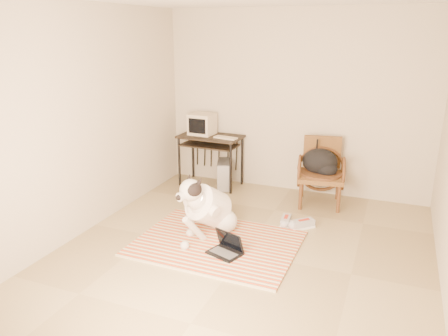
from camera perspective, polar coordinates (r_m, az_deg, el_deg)
The scene contains 15 objects.
floor at distance 4.96m, azimuth 2.49°, elevation -11.08°, with size 4.50×4.50×0.00m, color #97865D.
wall_back at distance 6.60m, azimuth 9.27°, elevation 8.39°, with size 4.50×4.50×0.00m, color #BAAE99.
wall_front at distance 2.56m, azimuth -14.33°, elevation -6.59°, with size 4.50×4.50×0.00m, color #BAAE99.
wall_left at distance 5.45m, azimuth -17.64°, elevation 5.89°, with size 4.50×4.50×0.00m, color #BAAE99.
rug at distance 5.15m, azimuth -0.96°, elevation -9.78°, with size 1.85×1.42×0.02m.
dog at distance 5.28m, azimuth -2.08°, elevation -5.25°, with size 0.62×1.13×0.82m.
laptop at distance 4.89m, azimuth 0.32°, elevation -10.40°, with size 0.42×0.36×0.25m.
computer_desk at distance 6.82m, azimuth -1.81°, elevation 3.29°, with size 0.99×0.58×0.81m.
crt_monitor at distance 6.88m, azimuth -2.87°, elevation 5.76°, with size 0.38×0.37×0.32m.
desk_keyboard at distance 6.62m, azimuth 0.21°, elevation 3.98°, with size 0.35×0.13×0.02m, color beige.
pc_tower at distance 6.84m, azimuth -0.00°, elevation -0.85°, with size 0.34×0.50×0.43m.
rattan_chair at distance 6.31m, azimuth 12.54°, elevation -0.46°, with size 0.71×0.69×0.94m.
backpack at distance 6.27m, azimuth 12.55°, elevation 0.67°, with size 0.51×0.41×0.36m.
sneaker_left at distance 5.68m, azimuth 8.08°, elevation -6.87°, with size 0.14×0.28×0.10m.
sneaker_right at distance 5.61m, azimuth 10.19°, elevation -7.25°, with size 0.31×0.31×0.11m.
Camera 1 is at (1.43, -4.11, 2.37)m, focal length 35.00 mm.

